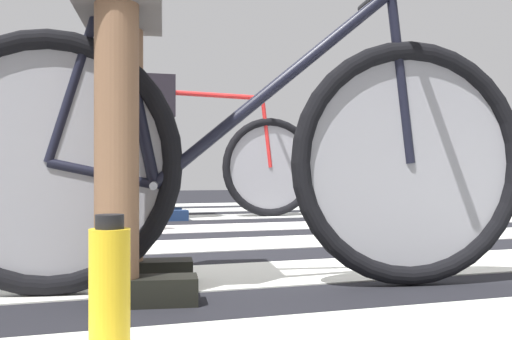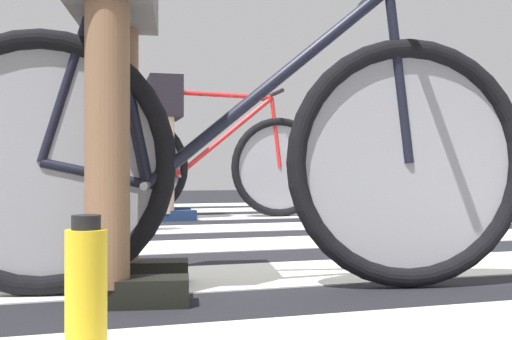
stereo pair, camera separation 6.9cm
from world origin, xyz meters
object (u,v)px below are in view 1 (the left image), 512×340
object	(u,v)px
bicycle_1_of_4	(236,153)
cyclist_1_of_4	(123,49)
water_bottle	(110,297)
cyclist_3_of_4	(156,128)
bicycle_4_of_4	(48,164)
bicycle_3_of_4	(200,163)

from	to	relation	value
bicycle_1_of_4	cyclist_1_of_4	xyz separation A→B (m)	(-0.31, 0.05, 0.28)
water_bottle	bicycle_1_of_4	bearing A→B (deg)	56.20
cyclist_1_of_4	cyclist_3_of_4	distance (m)	2.48
bicycle_4_of_4	water_bottle	world-z (taller)	bicycle_4_of_4
bicycle_1_of_4	water_bottle	size ratio (longest dim) A/B	6.53
cyclist_1_of_4	water_bottle	bearing A→B (deg)	-88.00
bicycle_1_of_4	bicycle_3_of_4	distance (m)	2.52
cyclist_3_of_4	bicycle_3_of_4	bearing A→B (deg)	0.00
bicycle_3_of_4	water_bottle	bearing A→B (deg)	-103.78
bicycle_1_of_4	cyclist_1_of_4	size ratio (longest dim) A/B	1.67
cyclist_1_of_4	bicycle_3_of_4	world-z (taller)	cyclist_1_of_4
bicycle_1_of_4	bicycle_4_of_4	world-z (taller)	same
bicycle_4_of_4	water_bottle	bearing A→B (deg)	-95.25
cyclist_3_of_4	water_bottle	bearing A→B (deg)	-98.21
cyclist_3_of_4	bicycle_4_of_4	bearing A→B (deg)	130.41
bicycle_3_of_4	cyclist_3_of_4	world-z (taller)	cyclist_3_of_4
cyclist_1_of_4	cyclist_3_of_4	size ratio (longest dim) A/B	1.06
bicycle_1_of_4	bicycle_3_of_4	world-z (taller)	same
cyclist_1_of_4	bicycle_1_of_4	bearing A→B (deg)	0.00
cyclist_3_of_4	bicycle_4_of_4	size ratio (longest dim) A/B	0.56
cyclist_1_of_4	cyclist_3_of_4	bearing A→B (deg)	88.80
cyclist_1_of_4	bicycle_4_of_4	size ratio (longest dim) A/B	0.60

